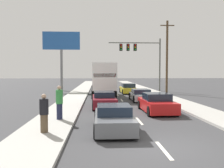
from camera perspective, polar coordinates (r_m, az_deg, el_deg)
ground_plane at (r=33.71m, az=0.61°, el=-1.78°), size 140.00×140.00×0.00m
sidewalk_right at (r=29.49m, az=10.51°, el=-2.36°), size 2.38×80.00×0.14m
sidewalk_left at (r=28.75m, az=-8.18°, el=-2.47°), size 2.38×80.00×0.14m
lane_markings at (r=30.89m, az=0.96°, el=-2.20°), size 0.14×57.00×0.01m
box_truck at (r=26.44m, az=-2.08°, el=1.39°), size 2.67×8.14×3.63m
car_maroon at (r=18.69m, az=-1.93°, el=-3.80°), size 1.91×4.54×1.23m
car_gray at (r=11.39m, az=0.42°, el=-8.23°), size 1.85×4.02×1.20m
car_yellow at (r=30.83m, az=3.82°, el=-1.14°), size 1.94×4.07×1.27m
car_silver at (r=22.99m, az=6.83°, el=-2.68°), size 1.86×4.02×1.11m
car_red at (r=16.64m, az=10.55°, el=-4.58°), size 2.02×4.20×1.30m
traffic_signal_mast at (r=34.31m, az=5.98°, el=7.69°), size 7.39×0.69×7.45m
utility_pole_mid at (r=31.75m, az=12.90°, el=6.47°), size 1.80×0.28×9.25m
roadside_billboard at (r=36.21m, az=-11.92°, el=8.55°), size 5.38×0.36×8.59m
pedestrian_near_corner at (r=13.51m, az=-12.36°, el=-4.29°), size 0.38×0.38×1.85m
pedestrian_mid_block at (r=10.79m, az=-15.81°, el=-6.70°), size 0.38×0.38×1.66m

